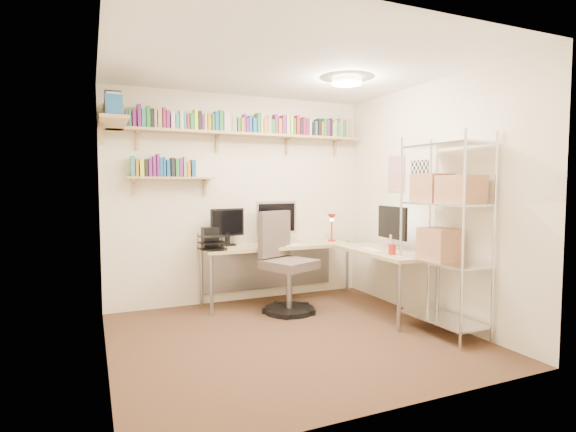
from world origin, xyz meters
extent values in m
plane|color=#3E291A|center=(0.00, 0.00, 0.00)|extent=(3.20, 3.20, 0.00)
cube|color=#EEE1C2|center=(0.00, 1.50, 1.25)|extent=(3.20, 0.04, 2.50)
cube|color=#EEE1C2|center=(-1.60, 0.00, 1.25)|extent=(0.04, 3.00, 2.50)
cube|color=#EEE1C2|center=(1.60, 0.00, 1.25)|extent=(0.04, 3.00, 2.50)
cube|color=#EEE1C2|center=(0.00, -1.50, 1.25)|extent=(3.20, 0.04, 2.50)
cube|color=white|center=(0.00, 0.00, 2.50)|extent=(3.20, 3.00, 0.04)
cube|color=white|center=(1.59, 0.55, 1.55)|extent=(0.01, 0.30, 0.42)
cube|color=silver|center=(1.59, 0.15, 1.50)|extent=(0.01, 0.28, 0.38)
cylinder|color=#FFEAC6|center=(0.70, 0.20, 2.46)|extent=(0.30, 0.30, 0.06)
cube|color=tan|center=(0.00, 1.38, 2.02)|extent=(3.05, 0.25, 0.03)
cube|color=tan|center=(-1.48, 0.95, 2.02)|extent=(0.25, 1.00, 0.03)
cube|color=tan|center=(-0.85, 1.40, 1.50)|extent=(0.95, 0.20, 0.02)
cube|color=tan|center=(-1.20, 1.44, 1.95)|extent=(0.03, 0.20, 0.20)
cube|color=tan|center=(-0.30, 1.44, 1.95)|extent=(0.03, 0.20, 0.20)
cube|color=tan|center=(0.60, 1.44, 1.95)|extent=(0.03, 0.20, 0.20)
cube|color=tan|center=(1.30, 1.44, 1.95)|extent=(0.03, 0.20, 0.20)
cube|color=teal|center=(-1.46, 1.38, 2.14)|extent=(0.04, 0.13, 0.21)
cube|color=#287830|center=(-1.41, 1.38, 2.16)|extent=(0.04, 0.13, 0.25)
cube|color=#C17616|center=(-1.36, 1.38, 2.15)|extent=(0.04, 0.14, 0.24)
cube|color=#1C5292|center=(-1.31, 1.38, 2.12)|extent=(0.04, 0.12, 0.18)
cube|color=#287830|center=(-1.28, 1.38, 2.13)|extent=(0.02, 0.13, 0.19)
cube|color=#681E72|center=(-1.24, 1.38, 2.12)|extent=(0.04, 0.13, 0.18)
cube|color=#681E72|center=(-1.18, 1.38, 2.16)|extent=(0.04, 0.15, 0.25)
cube|color=teal|center=(-1.14, 1.38, 2.14)|extent=(0.04, 0.13, 0.20)
cube|color=#287830|center=(-1.09, 1.38, 2.15)|extent=(0.04, 0.15, 0.23)
cube|color=black|center=(-1.05, 1.38, 2.14)|extent=(0.03, 0.15, 0.21)
cube|color=gray|center=(-1.02, 1.38, 2.14)|extent=(0.03, 0.13, 0.21)
cube|color=gray|center=(-0.97, 1.38, 2.14)|extent=(0.04, 0.13, 0.21)
cube|color=#AD1733|center=(-0.92, 1.38, 2.15)|extent=(0.03, 0.13, 0.23)
cube|color=#681E72|center=(-0.88, 1.38, 2.14)|extent=(0.04, 0.12, 0.21)
cube|color=beige|center=(-0.83, 1.38, 2.13)|extent=(0.04, 0.13, 0.20)
cube|color=teal|center=(-0.78, 1.38, 2.12)|extent=(0.04, 0.13, 0.17)
cube|color=beige|center=(-0.74, 1.38, 2.14)|extent=(0.04, 0.15, 0.21)
cube|color=teal|center=(-0.70, 1.38, 2.13)|extent=(0.02, 0.12, 0.20)
cube|color=#AD1733|center=(-0.66, 1.38, 2.12)|extent=(0.03, 0.12, 0.17)
cube|color=#287830|center=(-0.62, 1.38, 2.13)|extent=(0.04, 0.12, 0.19)
cube|color=#C9E42A|center=(-0.58, 1.38, 2.15)|extent=(0.04, 0.13, 0.24)
cube|color=black|center=(-0.53, 1.38, 2.14)|extent=(0.04, 0.13, 0.22)
cube|color=#681E72|center=(-0.50, 1.38, 2.12)|extent=(0.03, 0.14, 0.18)
cube|color=#C9E42A|center=(-0.46, 1.38, 2.13)|extent=(0.02, 0.12, 0.19)
cube|color=#C17616|center=(-0.42, 1.38, 2.13)|extent=(0.04, 0.11, 0.20)
cube|color=#287830|center=(-0.38, 1.38, 2.13)|extent=(0.03, 0.12, 0.19)
cube|color=#1C5292|center=(-0.34, 1.38, 2.15)|extent=(0.04, 0.12, 0.23)
cube|color=#287830|center=(-0.29, 1.38, 2.15)|extent=(0.04, 0.14, 0.24)
cube|color=beige|center=(-0.24, 1.38, 2.15)|extent=(0.03, 0.15, 0.23)
cube|color=beige|center=(-0.20, 1.38, 2.14)|extent=(0.03, 0.14, 0.21)
cube|color=gray|center=(-0.17, 1.38, 2.12)|extent=(0.02, 0.11, 0.17)
cube|color=gray|center=(-0.13, 1.38, 2.12)|extent=(0.04, 0.12, 0.18)
cube|color=#287830|center=(-0.07, 1.38, 2.12)|extent=(0.03, 0.13, 0.17)
cube|color=#C17616|center=(-0.03, 1.38, 2.12)|extent=(0.03, 0.15, 0.17)
cube|color=#681E72|center=(0.00, 1.38, 2.14)|extent=(0.02, 0.11, 0.22)
cube|color=#681E72|center=(0.03, 1.38, 2.12)|extent=(0.02, 0.11, 0.17)
cube|color=#1C5292|center=(0.07, 1.38, 2.14)|extent=(0.03, 0.13, 0.20)
cube|color=#1C5292|center=(0.12, 1.38, 2.12)|extent=(0.04, 0.13, 0.18)
cube|color=#287830|center=(0.17, 1.38, 2.16)|extent=(0.04, 0.13, 0.24)
cube|color=beige|center=(0.21, 1.38, 2.16)|extent=(0.02, 0.13, 0.25)
cube|color=#C17616|center=(0.26, 1.38, 2.13)|extent=(0.04, 0.14, 0.18)
cube|color=gray|center=(0.31, 1.38, 2.14)|extent=(0.04, 0.14, 0.21)
cube|color=#287830|center=(0.35, 1.38, 2.12)|extent=(0.04, 0.14, 0.17)
cube|color=#681E72|center=(0.40, 1.38, 2.15)|extent=(0.04, 0.11, 0.24)
cube|color=#C17616|center=(0.45, 1.38, 2.13)|extent=(0.04, 0.11, 0.19)
cube|color=#681E72|center=(0.50, 1.38, 2.15)|extent=(0.04, 0.13, 0.23)
cube|color=beige|center=(0.55, 1.38, 2.16)|extent=(0.04, 0.12, 0.24)
cube|color=#C9E42A|center=(0.60, 1.38, 2.16)|extent=(0.03, 0.13, 0.24)
cube|color=#287830|center=(0.64, 1.38, 2.14)|extent=(0.03, 0.11, 0.21)
cube|color=#AD1733|center=(0.69, 1.38, 2.16)|extent=(0.04, 0.14, 0.24)
cube|color=black|center=(0.73, 1.38, 2.14)|extent=(0.04, 0.15, 0.20)
cube|color=#AD1733|center=(0.77, 1.38, 2.15)|extent=(0.03, 0.13, 0.23)
cube|color=#681E72|center=(0.81, 1.38, 2.12)|extent=(0.03, 0.12, 0.17)
cube|color=beige|center=(0.86, 1.38, 2.15)|extent=(0.03, 0.12, 0.23)
cube|color=black|center=(0.90, 1.38, 2.12)|extent=(0.03, 0.14, 0.18)
cube|color=teal|center=(0.94, 1.38, 2.13)|extent=(0.03, 0.13, 0.19)
cube|color=black|center=(0.98, 1.38, 2.15)|extent=(0.04, 0.13, 0.22)
cube|color=#C17616|center=(1.03, 1.38, 2.13)|extent=(0.03, 0.14, 0.19)
cube|color=#287830|center=(1.06, 1.38, 2.15)|extent=(0.04, 0.13, 0.23)
cube|color=#681E72|center=(1.11, 1.38, 2.14)|extent=(0.04, 0.13, 0.21)
cube|color=black|center=(1.15, 1.38, 2.15)|extent=(0.03, 0.11, 0.23)
cube|color=beige|center=(1.19, 1.38, 2.13)|extent=(0.02, 0.14, 0.18)
cube|color=#C9E42A|center=(1.22, 1.38, 2.14)|extent=(0.03, 0.12, 0.21)
cube|color=teal|center=(1.26, 1.38, 2.13)|extent=(0.04, 0.14, 0.19)
cube|color=gray|center=(1.30, 1.38, 2.16)|extent=(0.04, 0.14, 0.25)
cube|color=#287830|center=(1.35, 1.38, 2.14)|extent=(0.04, 0.13, 0.21)
cube|color=beige|center=(1.39, 1.38, 2.15)|extent=(0.02, 0.12, 0.23)
cube|color=gray|center=(1.43, 1.38, 2.16)|extent=(0.03, 0.11, 0.24)
cube|color=#1C5292|center=(-1.48, 0.51, 2.12)|extent=(0.14, 0.03, 0.18)
cube|color=beige|center=(-1.48, 0.55, 2.14)|extent=(0.12, 0.03, 0.21)
cube|color=gray|center=(-1.48, 0.59, 2.13)|extent=(0.12, 0.04, 0.18)
cube|color=#1C5292|center=(-1.48, 0.64, 2.14)|extent=(0.14, 0.03, 0.21)
cube|color=black|center=(-1.48, 0.68, 2.16)|extent=(0.14, 0.04, 0.24)
cube|color=#681E72|center=(-1.48, 0.72, 2.14)|extent=(0.12, 0.04, 0.21)
cube|color=#C17616|center=(-1.48, 0.77, 2.16)|extent=(0.15, 0.04, 0.25)
cube|color=#AD1733|center=(-1.48, 0.82, 2.15)|extent=(0.14, 0.03, 0.24)
cube|color=#C9E42A|center=(-1.48, 0.86, 2.14)|extent=(0.13, 0.03, 0.20)
cube|color=#287830|center=(-1.48, 0.90, 2.13)|extent=(0.13, 0.04, 0.20)
cube|color=#681E72|center=(-1.48, 0.94, 2.16)|extent=(0.13, 0.02, 0.24)
cube|color=gray|center=(-1.48, 0.98, 2.16)|extent=(0.13, 0.04, 0.25)
cube|color=#C17616|center=(-1.48, 1.03, 2.13)|extent=(0.11, 0.03, 0.19)
cube|color=#AD1733|center=(-1.48, 1.06, 2.15)|extent=(0.11, 0.03, 0.22)
cube|color=#681E72|center=(-1.48, 1.10, 2.13)|extent=(0.11, 0.03, 0.18)
cube|color=#C9E42A|center=(-1.48, 1.15, 2.15)|extent=(0.13, 0.03, 0.22)
cube|color=beige|center=(-1.48, 1.19, 2.12)|extent=(0.14, 0.04, 0.17)
cube|color=teal|center=(-1.48, 1.23, 2.14)|extent=(0.14, 0.04, 0.21)
cube|color=#C9E42A|center=(-1.48, 1.28, 2.14)|extent=(0.13, 0.03, 0.22)
cube|color=#287830|center=(-1.48, 1.32, 2.12)|extent=(0.14, 0.03, 0.18)
cube|color=#C17616|center=(-1.48, 1.36, 2.14)|extent=(0.12, 0.03, 0.20)
cube|color=teal|center=(-1.26, 1.40, 1.62)|extent=(0.04, 0.12, 0.22)
cube|color=#C17616|center=(-1.21, 1.40, 1.61)|extent=(0.03, 0.11, 0.19)
cube|color=#C9E42A|center=(-1.17, 1.40, 1.61)|extent=(0.04, 0.13, 0.19)
cube|color=black|center=(-1.12, 1.40, 1.61)|extent=(0.03, 0.15, 0.19)
cube|color=#681E72|center=(-1.08, 1.40, 1.61)|extent=(0.03, 0.12, 0.20)
cube|color=#681E72|center=(-1.03, 1.40, 1.62)|extent=(0.03, 0.13, 0.22)
cube|color=#681E72|center=(-0.99, 1.40, 1.64)|extent=(0.03, 0.15, 0.25)
cube|color=#1C5292|center=(-0.96, 1.40, 1.62)|extent=(0.03, 0.12, 0.21)
cube|color=#1C5292|center=(-0.93, 1.40, 1.62)|extent=(0.02, 0.13, 0.22)
cube|color=#1C5292|center=(-0.89, 1.40, 1.60)|extent=(0.04, 0.12, 0.18)
cube|color=black|center=(-0.84, 1.40, 1.62)|extent=(0.04, 0.14, 0.21)
cube|color=#287830|center=(-0.79, 1.40, 1.61)|extent=(0.04, 0.13, 0.20)
cube|color=#681E72|center=(-0.74, 1.40, 1.62)|extent=(0.04, 0.12, 0.21)
cube|color=gray|center=(-0.70, 1.40, 1.62)|extent=(0.03, 0.13, 0.22)
cube|color=#C17616|center=(-0.66, 1.40, 1.60)|extent=(0.04, 0.11, 0.17)
cube|color=#1C5292|center=(-0.61, 1.40, 1.61)|extent=(0.04, 0.13, 0.19)
cube|color=tan|center=(0.35, 1.22, 0.69)|extent=(1.81, 0.57, 0.04)
cube|color=tan|center=(1.26, 0.29, 0.69)|extent=(0.57, 1.24, 0.04)
cylinder|color=gray|center=(-0.51, 0.98, 0.33)|extent=(0.04, 0.04, 0.67)
cylinder|color=gray|center=(-0.51, 1.46, 0.33)|extent=(0.04, 0.04, 0.67)
cylinder|color=gray|center=(1.49, 1.46, 0.33)|extent=(0.04, 0.04, 0.67)
cylinder|color=gray|center=(1.02, -0.28, 0.33)|extent=(0.04, 0.04, 0.67)
cylinder|color=gray|center=(1.49, -0.28, 0.33)|extent=(0.04, 0.04, 0.67)
cube|color=gray|center=(0.35, 1.47, 0.38)|extent=(1.72, 0.02, 0.52)
cube|color=silver|center=(0.40, 1.33, 1.02)|extent=(0.52, 0.03, 0.40)
cube|color=black|center=(0.40, 1.32, 1.02)|extent=(0.47, 0.00, 0.35)
cube|color=black|center=(-0.22, 1.33, 0.98)|extent=(0.42, 0.03, 0.32)
cube|color=black|center=(1.39, 0.34, 1.00)|extent=(0.03, 0.55, 0.36)
cube|color=white|center=(1.37, 0.34, 1.00)|extent=(0.00, 0.50, 0.31)
cube|color=white|center=(0.40, 1.05, 0.71)|extent=(0.40, 0.12, 0.01)
cube|color=white|center=(1.11, 0.34, 0.71)|extent=(0.12, 0.38, 0.01)
cylinder|color=red|center=(1.11, 1.22, 0.72)|extent=(0.10, 0.10, 0.02)
cylinder|color=red|center=(1.11, 1.22, 0.86)|extent=(0.02, 0.02, 0.27)
cone|color=red|center=(1.11, 1.22, 1.01)|extent=(0.11, 0.11, 0.09)
sphere|color=#FFBF72|center=(1.11, 1.22, 0.98)|extent=(0.05, 0.05, 0.05)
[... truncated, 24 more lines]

